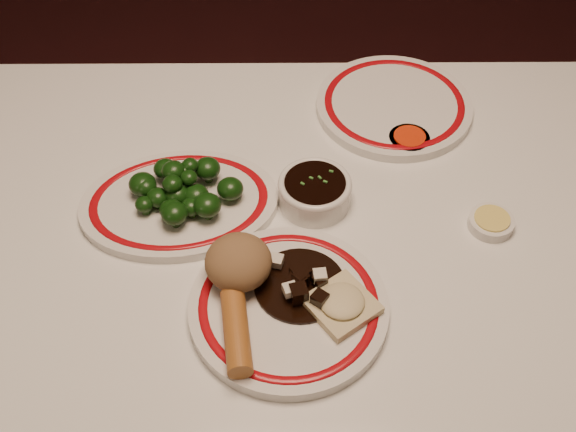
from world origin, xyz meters
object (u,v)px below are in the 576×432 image
at_px(stirfry_heap, 301,284).
at_px(broccoli_plate, 179,203).
at_px(broccoli_pile, 181,189).
at_px(spring_roll, 236,331).
at_px(soy_bowl, 315,193).
at_px(fried_wonton, 342,304).
at_px(dining_table, 301,303).
at_px(rice_mound, 238,262).
at_px(main_plate, 289,307).

distance_m(stirfry_heap, broccoli_plate, 0.23).
bearing_deg(broccoli_pile, spring_roll, -69.34).
bearing_deg(soy_bowl, spring_roll, -112.93).
relative_size(fried_wonton, broccoli_plate, 0.34).
bearing_deg(soy_bowl, stirfry_heap, -97.88).
xyz_separation_m(dining_table, soy_bowl, (0.02, 0.12, 0.11)).
relative_size(dining_table, rice_mound, 13.84).
height_order(broccoli_pile, soy_bowl, broccoli_pile).
xyz_separation_m(dining_table, main_plate, (-0.02, -0.08, 0.10)).
xyz_separation_m(fried_wonton, soy_bowl, (-0.03, 0.20, -0.01)).
distance_m(rice_mound, fried_wonton, 0.14).
relative_size(main_plate, stirfry_heap, 2.53).
height_order(dining_table, broccoli_plate, broccoli_plate).
xyz_separation_m(rice_mound, broccoli_pile, (-0.09, 0.14, -0.01)).
bearing_deg(broccoli_plate, soy_bowl, 2.65).
distance_m(main_plate, spring_roll, 0.08).
distance_m(dining_table, soy_bowl, 0.16).
bearing_deg(soy_bowl, broccoli_pile, -177.42).
distance_m(main_plate, rice_mound, 0.09).
distance_m(stirfry_heap, broccoli_pile, 0.23).
bearing_deg(rice_mound, broccoli_plate, 123.60).
height_order(dining_table, rice_mound, rice_mound).
bearing_deg(soy_bowl, broccoli_plate, -177.35).
relative_size(spring_roll, soy_bowl, 1.09).
bearing_deg(dining_table, spring_roll, -122.84).
bearing_deg(dining_table, fried_wonton, -59.80).
bearing_deg(soy_bowl, rice_mound, -124.60).
xyz_separation_m(rice_mound, soy_bowl, (0.10, 0.15, -0.03)).
distance_m(fried_wonton, broccoli_plate, 0.29).
xyz_separation_m(dining_table, broccoli_pile, (-0.17, 0.11, 0.13)).
relative_size(fried_wonton, stirfry_heap, 0.89).
relative_size(main_plate, rice_mound, 3.48).
distance_m(dining_table, stirfry_heap, 0.13).
height_order(main_plate, soy_bowl, soy_bowl).
bearing_deg(broccoli_plate, stirfry_heap, -42.45).
bearing_deg(rice_mound, dining_table, 22.15).
bearing_deg(spring_roll, broccoli_plate, 104.52).
bearing_deg(dining_table, broccoli_pile, 147.81).
xyz_separation_m(fried_wonton, broccoli_plate, (-0.22, 0.19, -0.02)).
xyz_separation_m(spring_roll, fried_wonton, (0.13, 0.04, -0.01)).
height_order(broccoli_plate, broccoli_pile, broccoli_pile).
bearing_deg(rice_mound, fried_wonton, -20.87).
height_order(fried_wonton, soy_bowl, soy_bowl).
bearing_deg(spring_roll, rice_mound, 82.90).
distance_m(spring_roll, broccoli_pile, 0.25).
distance_m(spring_roll, broccoli_plate, 0.25).
bearing_deg(rice_mound, spring_roll, -89.82).
bearing_deg(spring_roll, fried_wonton, 11.21).
height_order(rice_mound, broccoli_plate, rice_mound).
relative_size(main_plate, spring_roll, 2.66).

